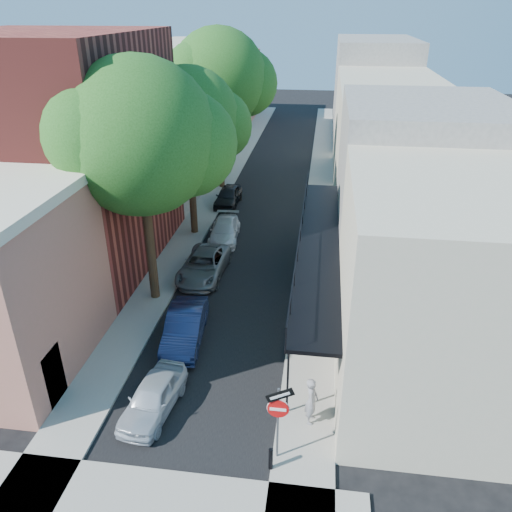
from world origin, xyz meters
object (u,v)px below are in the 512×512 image
(parked_car_a, at_px, (153,397))
(bollard, at_px, (271,459))
(sign_post, at_px, (278,411))
(parked_car_b, at_px, (185,327))
(oak_near, at_px, (151,139))
(oak_mid, at_px, (196,121))
(parked_car_c, at_px, (204,265))
(oak_far, at_px, (225,79))
(pedestrian, at_px, (312,401))
(parked_car_d, at_px, (225,231))
(parked_car_e, at_px, (228,196))

(parked_car_a, bearing_deg, bollard, -17.90)
(bollard, bearing_deg, sign_post, 71.44)
(parked_car_b, bearing_deg, oak_near, 114.42)
(oak_near, bearing_deg, oak_mid, 90.37)
(parked_car_a, distance_m, parked_car_c, 10.04)
(bollard, bearing_deg, oak_far, 103.35)
(oak_near, distance_m, pedestrian, 12.69)
(sign_post, xyz_separation_m, bollard, (-0.16, -0.47, -1.52))
(oak_far, height_order, parked_car_b, oak_far)
(oak_mid, bearing_deg, parked_car_a, -82.76)
(parked_car_d, distance_m, parked_car_e, 6.07)
(parked_car_b, xyz_separation_m, parked_car_e, (-1.20, 16.53, -0.03))
(oak_mid, distance_m, parked_car_c, 8.68)
(parked_car_b, bearing_deg, parked_car_d, 86.58)
(bollard, distance_m, oak_mid, 19.96)
(oak_mid, xyz_separation_m, parked_car_e, (0.82, 5.08, -6.39))
(parked_car_a, bearing_deg, parked_car_e, 100.08)
(parked_car_a, xyz_separation_m, parked_car_e, (-1.17, 20.77, 0.05))
(sign_post, distance_m, parked_car_e, 23.11)
(sign_post, xyz_separation_m, oak_mid, (-6.58, 17.26, 5.02))
(parked_car_c, bearing_deg, parked_car_b, -83.03)
(parked_car_a, height_order, parked_car_b, parked_car_b)
(parked_car_a, distance_m, pedestrian, 5.60)
(oak_mid, height_order, pedestrian, oak_mid)
(sign_post, relative_size, oak_far, 0.25)
(oak_far, xyz_separation_m, parked_car_a, (1.93, -24.73, -7.64))
(oak_far, relative_size, pedestrian, 6.61)
(oak_near, bearing_deg, sign_post, -54.91)
(parked_car_a, bearing_deg, parked_car_b, 96.50)
(parked_car_d, relative_size, parked_car_e, 1.06)
(parked_car_b, height_order, parked_car_d, parked_car_b)
(parked_car_b, relative_size, parked_car_c, 0.90)
(parked_car_e, bearing_deg, oak_mid, -97.67)
(oak_mid, relative_size, parked_car_e, 2.59)
(sign_post, distance_m, oak_far, 27.80)
(parked_car_c, height_order, pedestrian, pedestrian)
(parked_car_b, height_order, parked_car_c, parked_car_b)
(pedestrian, bearing_deg, sign_post, 153.21)
(parked_car_d, bearing_deg, parked_car_a, -92.94)
(parked_car_e, xyz_separation_m, pedestrian, (6.76, -20.63, 0.35))
(oak_mid, distance_m, pedestrian, 18.32)
(oak_mid, distance_m, parked_car_a, 17.08)
(parked_car_b, relative_size, parked_car_e, 1.08)
(bollard, distance_m, pedestrian, 2.52)
(sign_post, relative_size, pedestrian, 1.66)
(oak_near, relative_size, oak_mid, 1.12)
(oak_mid, bearing_deg, parked_car_c, -75.12)
(bollard, distance_m, parked_car_a, 4.87)
(sign_post, distance_m, pedestrian, 2.22)
(bollard, height_order, parked_car_e, parked_car_e)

